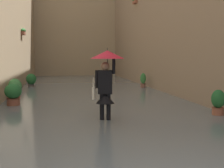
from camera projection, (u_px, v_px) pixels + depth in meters
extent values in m
plane|color=#605B56|center=(90.00, 95.00, 14.93)|extent=(63.81, 63.81, 0.00)
cube|color=slate|center=(90.00, 94.00, 14.92)|extent=(7.85, 31.52, 0.14)
cube|color=#9E563D|center=(135.00, 2.00, 19.97)|extent=(0.20, 0.70, 0.18)
ellipsoid|color=#2D7033|center=(135.00, 0.00, 19.96)|extent=(0.28, 0.76, 0.24)
cube|color=brown|center=(23.00, 33.00, 17.76)|extent=(0.20, 0.70, 0.18)
ellipsoid|color=#387F3D|center=(23.00, 30.00, 17.74)|extent=(0.28, 0.76, 0.24)
cube|color=tan|center=(75.00, 16.00, 27.86)|extent=(10.65, 1.80, 10.85)
cube|color=#2D2319|center=(102.00, 123.00, 8.50)|extent=(0.16, 0.26, 0.10)
cylinder|color=black|center=(102.00, 107.00, 8.46)|extent=(0.14, 0.14, 0.75)
cube|color=#2D2319|center=(109.00, 123.00, 8.49)|extent=(0.16, 0.26, 0.10)
cylinder|color=black|center=(109.00, 108.00, 8.45)|extent=(0.14, 0.14, 0.75)
cube|color=black|center=(105.00, 82.00, 8.39)|extent=(0.42, 0.29, 0.64)
cone|color=black|center=(105.00, 98.00, 8.43)|extent=(0.59, 0.59, 0.28)
sphere|color=#8C664C|center=(105.00, 66.00, 8.36)|extent=(0.23, 0.23, 0.23)
cylinder|color=black|center=(114.00, 66.00, 8.35)|extent=(0.10, 0.10, 0.44)
cylinder|color=black|center=(97.00, 79.00, 8.40)|extent=(0.10, 0.10, 0.48)
cylinder|color=black|center=(107.00, 62.00, 8.34)|extent=(0.02, 0.02, 0.42)
cone|color=red|center=(107.00, 55.00, 8.32)|extent=(0.92, 0.92, 0.22)
cylinder|color=black|center=(107.00, 49.00, 8.31)|extent=(0.01, 0.01, 0.08)
cube|color=beige|center=(94.00, 93.00, 8.41)|extent=(0.12, 0.29, 0.32)
torus|color=beige|center=(94.00, 83.00, 8.39)|extent=(0.08, 0.30, 0.30)
cylinder|color=#9E563D|center=(218.00, 114.00, 9.19)|extent=(0.33, 0.33, 0.34)
torus|color=brown|center=(218.00, 108.00, 9.18)|extent=(0.37, 0.37, 0.04)
ellipsoid|color=#23602D|center=(218.00, 99.00, 9.15)|extent=(0.40, 0.40, 0.54)
cylinder|color=brown|center=(13.00, 104.00, 11.00)|extent=(0.44, 0.44, 0.37)
torus|color=brown|center=(13.00, 99.00, 10.98)|extent=(0.47, 0.47, 0.04)
ellipsoid|color=#23602D|center=(13.00, 91.00, 10.96)|extent=(0.59, 0.59, 0.53)
cylinder|color=brown|center=(143.00, 87.00, 17.12)|extent=(0.28, 0.28, 0.35)
torus|color=brown|center=(143.00, 84.00, 17.11)|extent=(0.32, 0.32, 0.04)
ellipsoid|color=#387F3D|center=(143.00, 78.00, 17.08)|extent=(0.31, 0.31, 0.58)
cylinder|color=#66605B|center=(31.00, 87.00, 17.52)|extent=(0.39, 0.39, 0.27)
torus|color=#56524E|center=(31.00, 85.00, 17.51)|extent=(0.43, 0.43, 0.04)
ellipsoid|color=#23602D|center=(31.00, 79.00, 17.48)|extent=(0.56, 0.56, 0.61)
cylinder|color=#9E563D|center=(15.00, 98.00, 12.61)|extent=(0.39, 0.39, 0.35)
torus|color=brown|center=(15.00, 94.00, 12.59)|extent=(0.43, 0.43, 0.04)
ellipsoid|color=#428947|center=(15.00, 86.00, 12.57)|extent=(0.54, 0.54, 0.61)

